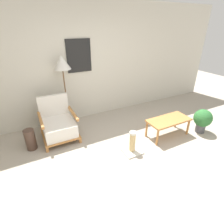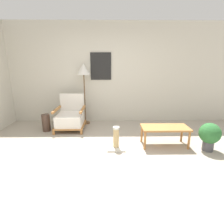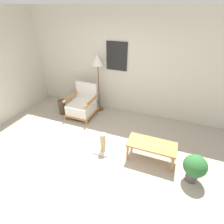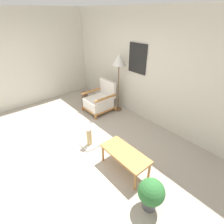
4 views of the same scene
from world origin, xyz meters
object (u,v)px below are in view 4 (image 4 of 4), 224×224
(armchair, at_px, (100,101))
(coffee_table, at_px, (125,155))
(potted_plant, at_px, (151,193))
(vase, at_px, (85,99))
(scratching_post, at_px, (89,140))
(floor_lamp, at_px, (119,62))

(armchair, relative_size, coffee_table, 0.92)
(coffee_table, relative_size, potted_plant, 1.71)
(armchair, bearing_deg, vase, -165.44)
(potted_plant, bearing_deg, coffee_table, 163.35)
(potted_plant, bearing_deg, armchair, 156.72)
(armchair, xyz_separation_m, potted_plant, (2.87, -1.23, 0.01))
(vase, height_order, scratching_post, scratching_post)
(vase, distance_m, scratching_post, 1.95)
(armchair, xyz_separation_m, floor_lamp, (0.32, 0.44, 1.10))
(vase, relative_size, scratching_post, 0.95)
(floor_lamp, relative_size, scratching_post, 3.67)
(armchair, xyz_separation_m, vase, (-0.57, -0.15, -0.10))
(armchair, height_order, scratching_post, armchair)
(coffee_table, xyz_separation_m, scratching_post, (-0.98, -0.12, -0.20))
(vase, relative_size, potted_plant, 0.77)
(floor_lamp, relative_size, coffee_table, 1.74)
(potted_plant, bearing_deg, scratching_post, 176.28)
(scratching_post, bearing_deg, armchair, 134.90)
(armchair, relative_size, floor_lamp, 0.53)
(floor_lamp, bearing_deg, armchair, -126.04)
(armchair, height_order, vase, armchair)
(coffee_table, height_order, scratching_post, scratching_post)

